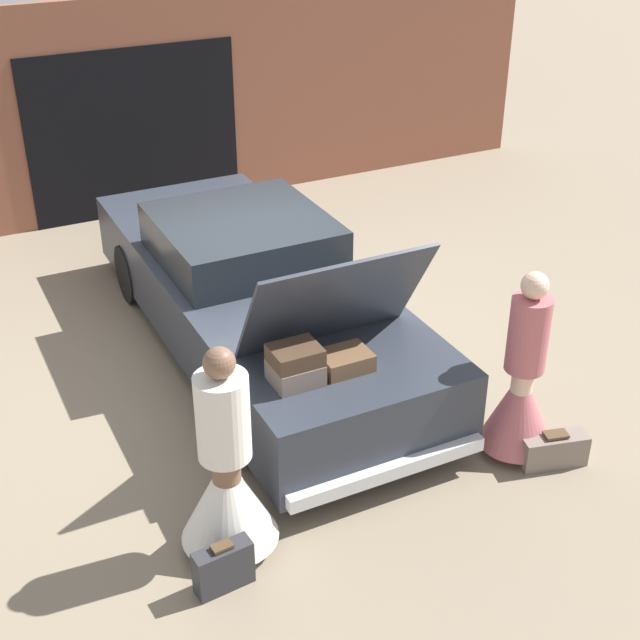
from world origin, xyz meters
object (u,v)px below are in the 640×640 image
object	(u,v)px
suitcase_beside_right_person	(553,450)
car	(255,294)
person_left	(227,481)
suitcase_beside_left_person	(223,567)
person_right	(521,391)

from	to	relation	value
suitcase_beside_right_person	car	bearing A→B (deg)	117.20
car	person_left	size ratio (longest dim) A/B	3.07
person_left	suitcase_beside_left_person	distance (m)	0.59
person_right	suitcase_beside_left_person	bearing A→B (deg)	94.06
suitcase_beside_right_person	suitcase_beside_left_person	bearing A→B (deg)	-178.92
person_right	suitcase_beside_right_person	xyz separation A→B (m)	(0.17, -0.30, -0.46)
car	person_right	world-z (taller)	car
car	suitcase_beside_left_person	size ratio (longest dim) A/B	12.10
car	person_right	distance (m)	2.84
car	suitcase_beside_left_person	xyz separation A→B (m)	(-1.48, -2.88, -0.43)
person_right	car	bearing A→B (deg)	23.74
car	suitcase_beside_right_person	bearing A→B (deg)	-62.80
person_left	suitcase_beside_left_person	xyz separation A→B (m)	(-0.20, -0.37, -0.42)
car	person_left	bearing A→B (deg)	-117.07
car	suitcase_beside_left_person	bearing A→B (deg)	-117.13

